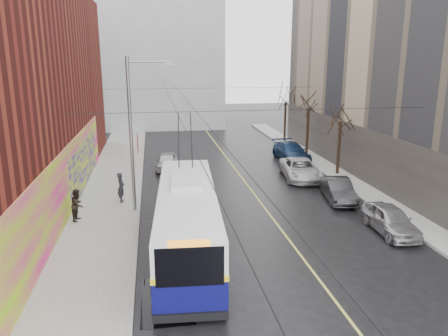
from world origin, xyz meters
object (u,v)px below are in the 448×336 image
object	(u,v)px
streetlight_pole	(134,132)
following_car	(167,161)
tree_far	(286,94)
parked_car_c	(300,169)
parked_car_d	(291,152)
pedestrian_b	(77,205)
tree_near	(341,111)
tree_mid	(309,99)
trolleybus	(187,218)
parked_car_a	(390,220)
pedestrian_a	(121,187)
parked_car_b	(338,190)

from	to	relation	value
streetlight_pole	following_car	distance (m)	11.09
tree_far	parked_car_c	bearing A→B (deg)	-102.45
parked_car_d	pedestrian_b	world-z (taller)	pedestrian_b
tree_near	tree_far	xyz separation A→B (m)	(0.00, 14.00, 0.17)
streetlight_pole	tree_near	size ratio (longest dim) A/B	1.41
tree_mid	trolleybus	world-z (taller)	tree_mid
tree_far	pedestrian_b	size ratio (longest dim) A/B	3.68
parked_car_a	parked_car_c	xyz separation A→B (m)	(-1.20, 10.81, 0.03)
streetlight_pole	parked_car_a	xyz separation A→B (m)	(13.14, -5.30, -4.12)
pedestrian_a	following_car	bearing A→B (deg)	-20.04
parked_car_a	parked_car_b	bearing A→B (deg)	97.85
streetlight_pole	tree_near	world-z (taller)	streetlight_pole
parked_car_b	parked_car_c	xyz separation A→B (m)	(-0.68, 5.36, 0.04)
pedestrian_b	pedestrian_a	bearing A→B (deg)	-26.45
following_car	pedestrian_b	bearing A→B (deg)	-108.06
tree_near	tree_mid	xyz separation A→B (m)	(0.00, 7.00, 0.28)
tree_mid	parked_car_a	size ratio (longest dim) A/B	1.58
tree_far	following_car	size ratio (longest dim) A/B	1.68
parked_car_b	following_car	xyz separation A→B (m)	(-10.53, 9.91, -0.05)
tree_near	following_car	distance (m)	14.33
parked_car_c	following_car	world-z (taller)	parked_car_c
tree_mid	tree_far	distance (m)	7.00
parked_car_d	pedestrian_a	size ratio (longest dim) A/B	2.90
trolleybus	following_car	xyz separation A→B (m)	(-0.42, 15.83, -0.96)
tree_near	parked_car_b	xyz separation A→B (m)	(-2.52, -5.86, -4.26)
parked_car_d	pedestrian_a	distance (m)	17.16
streetlight_pole	tree_mid	world-z (taller)	streetlight_pole
parked_car_c	parked_car_d	distance (m)	6.03
tree_far	tree_mid	bearing A→B (deg)	-90.00
trolleybus	parked_car_a	bearing A→B (deg)	6.34
parked_car_a	parked_car_b	distance (m)	5.47
streetlight_pole	parked_car_a	bearing A→B (deg)	-21.97
tree_near	streetlight_pole	bearing A→B (deg)	-158.38
tree_near	pedestrian_b	world-z (taller)	tree_near
parked_car_c	parked_car_b	bearing A→B (deg)	-76.51
streetlight_pole	tree_mid	xyz separation A→B (m)	(15.14, 13.00, 0.41)
streetlight_pole	tree_near	xyz separation A→B (m)	(15.14, 6.00, 0.13)
following_car	pedestrian_a	world-z (taller)	pedestrian_a
parked_car_d	pedestrian_a	xyz separation A→B (m)	(-14.14, -9.72, 0.30)
pedestrian_a	pedestrian_b	xyz separation A→B (m)	(-2.18, -2.87, -0.04)
tree_mid	parked_car_d	world-z (taller)	tree_mid
parked_car_d	pedestrian_b	xyz separation A→B (m)	(-16.32, -12.59, 0.25)
pedestrian_a	tree_near	bearing A→B (deg)	-74.73
parked_car_b	following_car	world-z (taller)	parked_car_b
tree_near	trolleybus	xyz separation A→B (m)	(-12.63, -11.77, -3.35)
tree_far	parked_car_c	world-z (taller)	tree_far
parked_car_c	pedestrian_b	size ratio (longest dim) A/B	3.03
parked_car_c	pedestrian_b	bearing A→B (deg)	-149.92
parked_car_a	streetlight_pole	bearing A→B (deg)	160.40
streetlight_pole	parked_car_d	distance (m)	17.86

